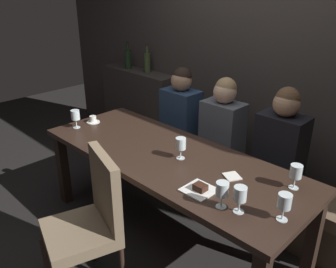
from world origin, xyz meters
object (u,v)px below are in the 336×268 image
object	(u,v)px
wine_glass_far_left	(296,173)
espresso_cup	(93,120)
wine_glass_near_left	(240,194)
wine_bottle_pale_label	(147,62)
chair_near_side	(91,217)
wine_glass_end_left	(284,202)
wine_glass_far_right	(222,190)
diner_bearded	(223,122)
wine_glass_center_front	(181,145)
wine_bottle_dark_red	(128,59)
dining_table	(169,165)
diner_redhead	(181,108)
diner_far_end	(281,139)
dessert_plate	(199,189)
wine_glass_end_right	(75,115)
banquette_bench	(221,179)

from	to	relation	value
wine_glass_far_left	espresso_cup	size ratio (longest dim) A/B	1.37
wine_glass_near_left	wine_bottle_pale_label	bearing A→B (deg)	149.52
wine_bottle_pale_label	chair_near_side	bearing A→B (deg)	-51.54
wine_glass_end_left	wine_glass_far_right	size ratio (longest dim) A/B	1.00
diner_bearded	wine_glass_center_front	bearing A→B (deg)	-79.72
wine_bottle_pale_label	wine_bottle_dark_red	bearing A→B (deg)	-172.92
dining_table	wine_bottle_pale_label	distance (m)	1.81
chair_near_side	diner_redhead	xyz separation A→B (m)	(-0.53, 1.42, 0.25)
dining_table	wine_bottle_pale_label	bearing A→B (deg)	142.94
chair_near_side	diner_far_end	world-z (taller)	diner_far_end
dining_table	dessert_plate	size ratio (longest dim) A/B	11.58
wine_glass_near_left	dessert_plate	world-z (taller)	wine_glass_near_left
dessert_plate	espresso_cup	bearing A→B (deg)	172.43
chair_near_side	wine_glass_end_right	size ratio (longest dim) A/B	5.98
wine_bottle_dark_red	wine_bottle_pale_label	world-z (taller)	same
diner_bearded	wine_bottle_dark_red	size ratio (longest dim) A/B	2.31
diner_redhead	diner_bearded	xyz separation A→B (m)	(0.50, 0.01, -0.00)
diner_redhead	diner_far_end	xyz separation A→B (m)	(1.07, -0.01, 0.01)
wine_glass_end_left	wine_glass_near_left	world-z (taller)	same
wine_bottle_dark_red	wine_glass_far_right	bearing A→B (deg)	-28.14
dessert_plate	banquette_bench	bearing A→B (deg)	117.90
diner_far_end	wine_glass_far_right	world-z (taller)	diner_far_end
wine_bottle_dark_red	wine_glass_end_right	bearing A→B (deg)	-58.58
wine_glass_end_right	wine_glass_far_right	xyz separation A→B (m)	(1.65, -0.06, 0.00)
wine_glass_far_left	banquette_bench	bearing A→B (deg)	152.04
banquette_bench	wine_glass_end_left	distance (m)	1.43
banquette_bench	wine_glass_far_left	world-z (taller)	wine_glass_far_left
wine_glass_center_front	wine_glass_far_right	world-z (taller)	same
wine_bottle_dark_red	wine_bottle_pale_label	bearing A→B (deg)	7.08
wine_glass_far_left	espresso_cup	distance (m)	1.87
wine_glass_end_right	diner_redhead	bearing A→B (deg)	63.68
chair_near_side	dessert_plate	size ratio (longest dim) A/B	5.16
diner_redhead	wine_glass_near_left	bearing A→B (deg)	-35.29
wine_glass_far_left	dessert_plate	bearing A→B (deg)	-131.98
banquette_bench	wine_glass_end_left	world-z (taller)	wine_glass_end_left
diner_bearded	wine_bottle_dark_red	bearing A→B (deg)	169.37
banquette_bench	wine_bottle_dark_red	size ratio (longest dim) A/B	7.67
banquette_bench	wine_glass_far_left	bearing A→B (deg)	-27.96
banquette_bench	diner_redhead	bearing A→B (deg)	-179.26
wine_bottle_pale_label	wine_glass_end_left	size ratio (longest dim) A/B	1.99
diner_far_end	diner_bearded	bearing A→B (deg)	178.43
dining_table	chair_near_side	world-z (taller)	chair_near_side
chair_near_side	wine_glass_near_left	world-z (taller)	chair_near_side
wine_glass_end_left	diner_far_end	bearing A→B (deg)	118.92
diner_bearded	wine_glass_end_left	bearing A→B (deg)	-39.02
diner_redhead	espresso_cup	distance (m)	0.85
wine_glass_center_front	wine_glass_near_left	bearing A→B (deg)	-20.01
dining_table	wine_glass_end_left	xyz separation A→B (m)	(1.00, -0.12, 0.20)
wine_bottle_dark_red	espresso_cup	distance (m)	1.32
chair_near_side	wine_glass_end_left	distance (m)	1.19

